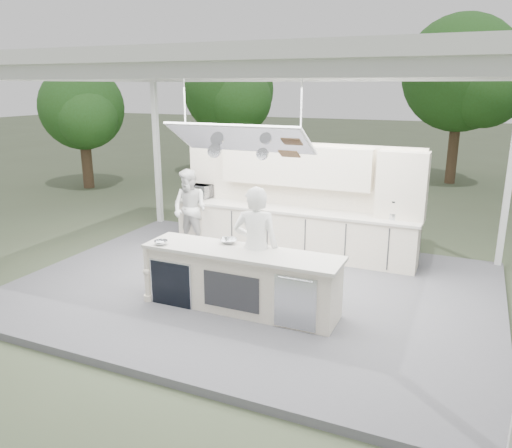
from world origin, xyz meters
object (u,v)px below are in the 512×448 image
at_px(demo_island, 240,280).
at_px(head_chef, 256,248).
at_px(back_counter, 291,231).
at_px(sous_chef, 190,209).

distance_m(demo_island, head_chef, 0.55).
bearing_deg(demo_island, back_counter, 93.63).
xyz_separation_m(back_counter, sous_chef, (-2.09, -0.50, 0.36)).
bearing_deg(demo_island, sous_chef, 134.42).
height_order(demo_island, head_chef, head_chef).
distance_m(back_counter, head_chef, 2.67).
height_order(back_counter, head_chef, head_chef).
xyz_separation_m(head_chef, sous_chef, (-2.44, 2.10, -0.12)).
height_order(head_chef, sous_chef, head_chef).
relative_size(back_counter, head_chef, 2.66).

